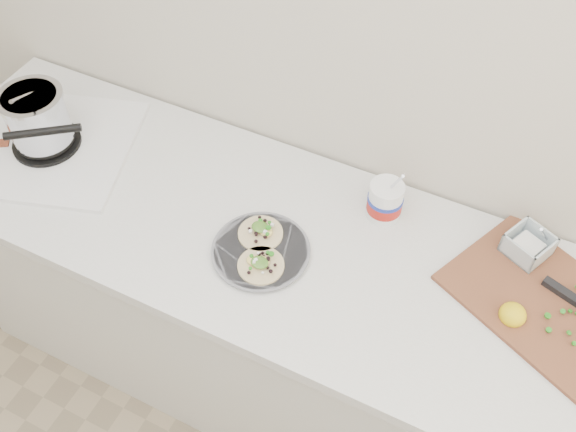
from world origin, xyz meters
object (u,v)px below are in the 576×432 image
at_px(cutboard, 549,296).
at_px(stove, 41,128).
at_px(taco_plate, 261,249).
at_px(tub, 386,199).

bearing_deg(cutboard, stove, -150.64).
distance_m(stove, taco_plate, 0.76).
xyz_separation_m(stove, cutboard, (1.46, 0.12, -0.06)).
xyz_separation_m(taco_plate, cutboard, (0.70, 0.18, 0.00)).
xyz_separation_m(stove, tub, (1.00, 0.20, -0.01)).
xyz_separation_m(stove, taco_plate, (0.76, -0.07, -0.06)).
height_order(stove, cutboard, stove).
xyz_separation_m(taco_plate, tub, (0.24, 0.26, 0.05)).
bearing_deg(stove, cutboard, -12.67).
relative_size(taco_plate, tub, 1.20).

